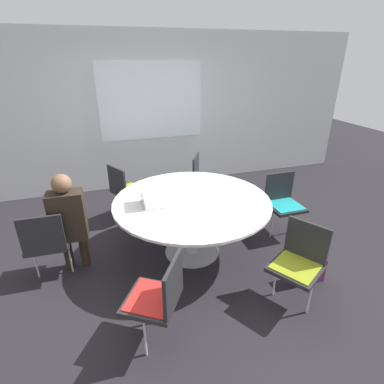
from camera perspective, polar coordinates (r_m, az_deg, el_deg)
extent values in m
plane|color=black|center=(3.91, 0.00, -11.28)|extent=(16.00, 16.00, 0.00)
cube|color=silver|center=(5.58, -7.77, 14.69)|extent=(8.00, 0.06, 2.70)
cube|color=white|center=(5.52, -7.82, 16.68)|extent=(1.80, 0.01, 1.30)
cylinder|color=#B7B7BC|center=(3.90, 0.00, -11.16)|extent=(0.68, 0.68, 0.02)
cylinder|color=#B7B7BC|center=(3.71, 0.00, -6.70)|extent=(0.17, 0.17, 0.69)
cylinder|color=white|center=(3.53, 0.00, -1.69)|extent=(1.85, 1.85, 0.03)
cube|color=#262628|center=(3.65, -25.59, -8.65)|extent=(0.46, 0.44, 0.04)
cube|color=teal|center=(3.64, -25.66, -8.30)|extent=(0.40, 0.38, 0.01)
cube|color=#262628|center=(3.38, -26.72, -7.27)|extent=(0.42, 0.05, 0.40)
cylinder|color=silver|center=(3.82, -27.65, -11.75)|extent=(0.02, 0.02, 0.42)
cylinder|color=silver|center=(3.74, -22.20, -11.35)|extent=(0.02, 0.02, 0.42)
cube|color=#262628|center=(2.67, -7.66, -19.69)|extent=(0.59, 0.60, 0.04)
cube|color=red|center=(2.65, -7.70, -19.29)|extent=(0.52, 0.53, 0.01)
cube|color=#262628|center=(2.47, -3.57, -16.99)|extent=(0.25, 0.37, 0.40)
cylinder|color=silver|center=(2.73, -8.92, -25.64)|extent=(0.02, 0.02, 0.42)
cylinder|color=silver|center=(2.95, -6.02, -20.54)|extent=(0.02, 0.02, 0.42)
cube|color=#262628|center=(3.11, 19.06, -13.63)|extent=(0.59, 0.59, 0.04)
cube|color=olive|center=(3.10, 19.13, -13.25)|extent=(0.52, 0.52, 0.01)
cube|color=#262628|center=(3.14, 21.07, -8.65)|extent=(0.24, 0.37, 0.40)
cylinder|color=silver|center=(3.21, 21.54, -17.95)|extent=(0.02, 0.02, 0.42)
cylinder|color=silver|center=(3.30, 15.56, -15.66)|extent=(0.02, 0.02, 0.42)
cube|color=#262628|center=(4.22, 17.35, -2.71)|extent=(0.44, 0.42, 0.04)
cube|color=teal|center=(4.21, 17.40, -2.40)|extent=(0.39, 0.37, 0.01)
cube|color=#262628|center=(4.27, 16.28, 1.04)|extent=(0.42, 0.03, 0.40)
cylinder|color=silver|center=(4.42, 18.92, -4.98)|extent=(0.02, 0.02, 0.42)
cylinder|color=silver|center=(4.23, 14.94, -5.84)|extent=(0.02, 0.02, 0.42)
cube|color=#262628|center=(4.84, 2.99, 2.04)|extent=(0.58, 0.59, 0.04)
cube|color=teal|center=(4.83, 3.00, 2.32)|extent=(0.51, 0.52, 0.01)
cube|color=#262628|center=(4.79, 0.73, 4.64)|extent=(0.23, 0.38, 0.40)
cylinder|color=silver|center=(5.09, 3.23, 0.43)|extent=(0.02, 0.02, 0.42)
cylinder|color=silver|center=(4.77, 2.62, -1.31)|extent=(0.02, 0.02, 0.42)
cube|color=#262628|center=(4.59, -11.80, 0.23)|extent=(0.58, 0.58, 0.04)
cube|color=olive|center=(4.58, -11.83, 0.53)|extent=(0.51, 0.51, 0.01)
cube|color=#262628|center=(4.41, -14.12, 2.08)|extent=(0.22, 0.38, 0.40)
cylinder|color=silver|center=(4.83, -12.78, -1.62)|extent=(0.02, 0.02, 0.42)
cylinder|color=silver|center=(4.55, -10.27, -3.04)|extent=(0.02, 0.02, 0.42)
cylinder|color=#2D2319|center=(3.82, -22.58, -10.29)|extent=(0.10, 0.10, 0.46)
cylinder|color=#2D2319|center=(3.79, -19.86, -10.04)|extent=(0.10, 0.10, 0.46)
cube|color=#2D2319|center=(3.47, -22.59, -4.21)|extent=(0.37, 0.23, 0.55)
sphere|color=brown|center=(3.32, -23.63, 1.49)|extent=(0.20, 0.20, 0.20)
cube|color=silver|center=(3.44, -7.65, -2.28)|extent=(0.24, 0.29, 0.02)
cube|color=silver|center=(3.38, -9.54, -0.86)|extent=(0.06, 0.29, 0.20)
cube|color=black|center=(3.38, -9.44, -0.85)|extent=(0.05, 0.26, 0.17)
cube|color=#661E56|center=(3.63, 21.09, -13.69)|extent=(0.36, 0.16, 0.28)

